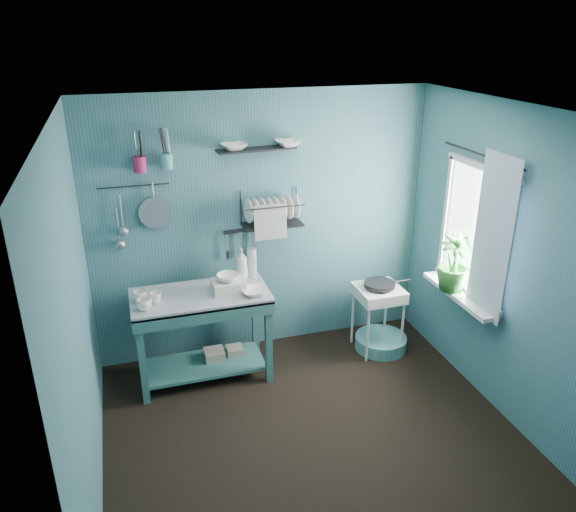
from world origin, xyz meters
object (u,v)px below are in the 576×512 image
object	(u,v)px
mug_right	(140,296)
frying_pan	(380,284)
work_counter	(203,336)
utensil_cup_teal	(166,161)
water_bottle	(252,262)
colander	(155,213)
dish_rack	(272,209)
floor_basin	(381,342)
utensil_cup_magenta	(140,164)
mug_mid	(156,298)
mug_left	(144,305)
soap_bottle	(242,264)
hotplate_stand	(377,319)
storage_tin_large	(215,360)
wash_tub	(228,286)
storage_tin_small	(235,356)
potted_plant	(454,263)

from	to	relation	value
mug_right	frying_pan	bearing A→B (deg)	-0.93
work_counter	utensil_cup_teal	world-z (taller)	utensil_cup_teal
water_bottle	colander	distance (m)	0.97
dish_rack	floor_basin	distance (m)	1.76
utensil_cup_magenta	mug_mid	bearing A→B (deg)	-89.78
work_counter	frying_pan	distance (m)	1.73
colander	floor_basin	xyz separation A→B (m)	(2.05, -0.42, -1.43)
mug_left	colander	bearing A→B (deg)	71.00
soap_bottle	colander	world-z (taller)	colander
hotplate_stand	storage_tin_large	world-z (taller)	hotplate_stand
mug_left	soap_bottle	bearing A→B (deg)	21.80
frying_pan	utensil_cup_magenta	distance (m)	2.45
wash_tub	colander	xyz separation A→B (m)	(-0.54, 0.40, 0.60)
mug_right	floor_basin	xyz separation A→B (m)	(2.26, -0.04, -0.83)
frying_pan	floor_basin	bearing A→B (deg)	-7.77
mug_left	wash_tub	distance (m)	0.74
mug_right	hotplate_stand	distance (m)	2.28
hotplate_stand	utensil_cup_magenta	xyz separation A→B (m)	(-2.09, 0.38, 1.60)
wash_tub	storage_tin_large	bearing A→B (deg)	154.98
storage_tin_small	dish_rack	bearing A→B (deg)	26.32
storage_tin_large	utensil_cup_magenta	bearing A→B (deg)	148.28
mug_right	potted_plant	size ratio (longest dim) A/B	0.24
soap_bottle	utensil_cup_magenta	size ratio (longest dim) A/B	2.30
water_bottle	potted_plant	size ratio (longest dim) A/B	0.54
floor_basin	storage_tin_large	bearing A→B (deg)	176.79
hotplate_stand	potted_plant	bearing A→B (deg)	-56.52
wash_tub	storage_tin_large	size ratio (longest dim) A/B	1.27
mug_mid	soap_bottle	bearing A→B (deg)	18.00
wash_tub	floor_basin	world-z (taller)	wash_tub
soap_bottle	dish_rack	size ratio (longest dim) A/B	0.54
mug_right	utensil_cup_teal	world-z (taller)	utensil_cup_teal
utensil_cup_teal	storage_tin_large	world-z (taller)	utensil_cup_teal
utensil_cup_teal	water_bottle	bearing A→B (deg)	-10.58
soap_bottle	potted_plant	bearing A→B (deg)	-23.13
soap_bottle	floor_basin	size ratio (longest dim) A/B	0.59
water_bottle	hotplate_stand	size ratio (longest dim) A/B	0.41
utensil_cup_teal	work_counter	bearing A→B (deg)	-64.88
mug_mid	floor_basin	size ratio (longest dim) A/B	0.20
mug_left	potted_plant	world-z (taller)	potted_plant
potted_plant	storage_tin_small	world-z (taller)	potted_plant
potted_plant	storage_tin_large	xyz separation A→B (m)	(-2.05, 0.59, -0.98)
mug_mid	colander	distance (m)	0.75
mug_left	colander	xyz separation A→B (m)	(0.19, 0.54, 0.60)
wash_tub	dish_rack	xyz separation A→B (m)	(0.49, 0.32, 0.56)
utensil_cup_magenta	utensil_cup_teal	bearing A→B (deg)	0.00
mug_mid	storage_tin_large	world-z (taller)	mug_mid
mug_right	colander	bearing A→B (deg)	61.49
frying_pan	storage_tin_large	xyz separation A→B (m)	(-1.61, 0.09, -0.60)
mug_mid	wash_tub	bearing A→B (deg)	3.63
wash_tub	frying_pan	distance (m)	1.47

